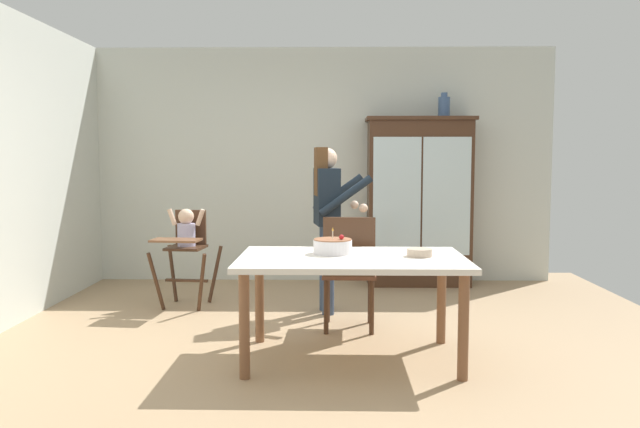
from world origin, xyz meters
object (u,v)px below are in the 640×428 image
at_px(high_chair_with_toddler, 186,239).
at_px(birthday_cake, 333,246).
at_px(adult_person, 328,209).
at_px(china_cabinet, 419,201).
at_px(dining_chair_far_side, 349,265).
at_px(ceramic_vase, 444,106).
at_px(dining_table, 352,269).
at_px(serving_bowl, 420,253).

relative_size(high_chair_with_toddler, birthday_cake, 3.39).
distance_m(high_chair_with_toddler, adult_person, 1.42).
height_order(china_cabinet, birthday_cake, china_cabinet).
relative_size(birthday_cake, dining_chair_far_side, 0.29).
bearing_deg(ceramic_vase, high_chair_with_toddler, -157.48).
relative_size(high_chair_with_toddler, dining_table, 0.59).
relative_size(high_chair_with_toddler, adult_person, 0.62).
bearing_deg(adult_person, ceramic_vase, -53.41).
bearing_deg(adult_person, dining_chair_far_side, -173.81).
distance_m(ceramic_vase, high_chair_with_toddler, 3.18).
height_order(high_chair_with_toddler, birthday_cake, high_chair_with_toddler).
distance_m(ceramic_vase, birthday_cake, 3.10).
xyz_separation_m(china_cabinet, serving_bowl, (-0.37, -2.68, -0.18)).
bearing_deg(high_chair_with_toddler, dining_table, -39.92).
xyz_separation_m(adult_person, dining_chair_far_side, (0.18, -0.65, -0.41)).
xyz_separation_m(adult_person, serving_bowl, (0.66, -1.36, -0.20)).
height_order(birthday_cake, serving_bowl, birthday_cake).
distance_m(ceramic_vase, serving_bowl, 3.02).
relative_size(dining_table, birthday_cake, 5.70).
distance_m(adult_person, dining_table, 1.42).
height_order(dining_table, dining_chair_far_side, dining_chair_far_side).
height_order(china_cabinet, adult_person, china_cabinet).
distance_m(china_cabinet, ceramic_vase, 1.09).
bearing_deg(dining_chair_far_side, high_chair_with_toddler, -27.95).
bearing_deg(birthday_cake, ceramic_vase, 64.10).
distance_m(china_cabinet, dining_table, 2.84).
bearing_deg(china_cabinet, dining_chair_far_side, -113.13).
bearing_deg(dining_chair_far_side, adult_person, -72.95).
bearing_deg(adult_person, birthday_cake, 172.79).
distance_m(adult_person, birthday_cake, 1.25).
distance_m(serving_bowl, dining_chair_far_side, 0.88).
xyz_separation_m(adult_person, birthday_cake, (0.04, -1.24, -0.17)).
height_order(china_cabinet, ceramic_vase, ceramic_vase).
xyz_separation_m(china_cabinet, adult_person, (-1.02, -1.32, 0.02)).
xyz_separation_m(ceramic_vase, adult_person, (-1.29, -1.33, -1.04)).
distance_m(birthday_cake, dining_chair_far_side, 0.65).
relative_size(serving_bowl, dining_chair_far_side, 0.19).
xyz_separation_m(ceramic_vase, dining_table, (-1.11, -2.70, -1.35)).
height_order(ceramic_vase, dining_table, ceramic_vase).
xyz_separation_m(serving_bowl, dining_chair_far_side, (-0.48, 0.70, -0.21)).
xyz_separation_m(high_chair_with_toddler, dining_chair_far_side, (1.55, -0.88, -0.10)).
relative_size(china_cabinet, adult_person, 1.23).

